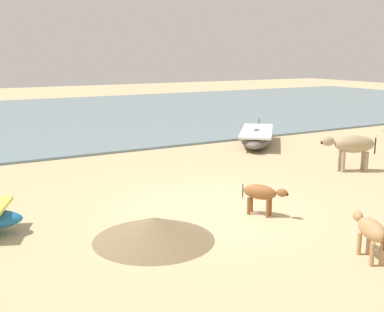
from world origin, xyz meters
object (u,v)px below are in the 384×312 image
cow_adult_dun (352,145)px  calf_far_tan (371,230)px  calf_near_brown (261,193)px  fishing_boat_1 (257,137)px

cow_adult_dun → calf_far_tan: 6.02m
calf_near_brown → calf_far_tan: calf_far_tan is taller
fishing_boat_1 → cow_adult_dun: cow_adult_dun is taller
calf_far_tan → cow_adult_dun: bearing=-22.3°
cow_adult_dun → calf_far_tan: size_ratio=1.47×
cow_adult_dun → calf_far_tan: (-4.23, -4.27, -0.24)m
calf_near_brown → fishing_boat_1: bearing=112.0°
cow_adult_dun → calf_near_brown: (-4.43, -1.74, -0.27)m
fishing_boat_1 → calf_near_brown: (-4.50, -6.16, 0.16)m
fishing_boat_1 → calf_far_tan: 9.69m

